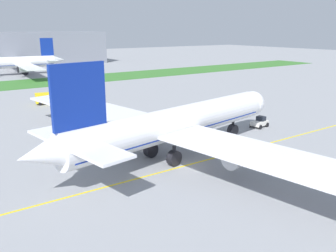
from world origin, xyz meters
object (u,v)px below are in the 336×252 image
Objects in this scene: service_truck_fuel_bowser at (83,99)px; service_truck_baggage_loader at (46,98)px; parked_airliner_far_outer at (19,63)px; airliner_foreground at (174,124)px; pushback_tug at (260,122)px.

service_truck_baggage_loader is at bearing 140.48° from service_truck_fuel_bowser.
service_truck_baggage_loader is 71.42m from parked_airliner_far_outer.
service_truck_baggage_loader is 0.09× the size of parked_airliner_far_outer.
service_truck_fuel_bowser is (3.43, 46.06, -3.81)m from airliner_foreground.
service_truck_fuel_bowser is at bearing -39.52° from service_truck_baggage_loader.
parked_airliner_far_outer reaches higher than pushback_tug.
airliner_foreground is 1.25× the size of parked_airliner_far_outer.
airliner_foreground is 13.57× the size of pushback_tug.
pushback_tug is 0.09× the size of parked_airliner_far_outer.
service_truck_baggage_loader is 10.24m from service_truck_fuel_bowser.
airliner_foreground is 13.51× the size of service_truck_baggage_loader.
service_truck_fuel_bowser is (-21.50, 41.74, 0.56)m from pushback_tug.
service_truck_fuel_bowser is at bearing 85.74° from airliner_foreground.
service_truck_fuel_bowser is at bearing -91.11° from parked_airliner_far_outer.
parked_airliner_far_outer reaches higher than service_truck_baggage_loader.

